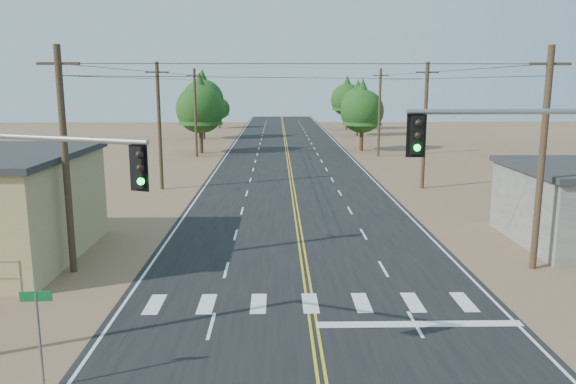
{
  "coord_description": "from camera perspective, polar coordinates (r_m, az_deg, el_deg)",
  "views": [
    {
      "loc": [
        -1.27,
        -12.45,
        8.41
      ],
      "look_at": [
        -0.77,
        12.67,
        3.5
      ],
      "focal_mm": 35.0,
      "sensor_mm": 36.0,
      "label": 1
    }
  ],
  "objects": [
    {
      "name": "utility_pole_right_mid",
      "position": [
        46.1,
        13.73,
        6.65
      ],
      "size": [
        1.8,
        0.3,
        10.0
      ],
      "color": "#4C3826",
      "rests_on": "ground"
    },
    {
      "name": "utility_pole_left_near",
      "position": [
        26.34,
        -21.68,
        3.09
      ],
      "size": [
        1.8,
        0.3,
        10.0
      ],
      "color": "#4C3826",
      "rests_on": "ground"
    },
    {
      "name": "tree_right_mid",
      "position": [
        91.24,
        7.09,
        9.12
      ],
      "size": [
        5.37,
        5.37,
        8.95
      ],
      "color": "#3F2D1E",
      "rests_on": "ground"
    },
    {
      "name": "tree_right_near",
      "position": [
        70.82,
        7.55,
        8.59
      ],
      "size": [
        5.38,
        5.38,
        8.97
      ],
      "color": "#3F2D1E",
      "rests_on": "ground"
    },
    {
      "name": "tree_right_far",
      "position": [
        103.3,
        6.01,
        9.63
      ],
      "size": [
        5.84,
        5.84,
        9.73
      ],
      "color": "#3F2D1E",
      "rests_on": "ground"
    },
    {
      "name": "signal_mast_right",
      "position": [
        19.33,
        25.68,
        0.67
      ],
      "size": [
        6.97,
        0.54,
        7.76
      ],
      "rotation": [
        0.0,
        0.0,
        0.02
      ],
      "color": "gray",
      "rests_on": "ground"
    },
    {
      "name": "utility_pole_left_mid",
      "position": [
        45.52,
        -12.94,
        6.63
      ],
      "size": [
        1.8,
        0.3,
        10.0
      ],
      "color": "#4C3826",
      "rests_on": "ground"
    },
    {
      "name": "tree_left_near",
      "position": [
        68.57,
        -8.93,
        8.83
      ],
      "size": [
        5.8,
        5.8,
        9.66
      ],
      "color": "#3F2D1E",
      "rests_on": "ground"
    },
    {
      "name": "street_sign",
      "position": [
        17.13,
        -24.02,
        -12.18
      ],
      "size": [
        0.85,
        0.08,
        2.88
      ],
      "rotation": [
        0.0,
        0.0,
        0.05
      ],
      "color": "gray",
      "rests_on": "ground"
    },
    {
      "name": "tree_left_far",
      "position": [
        106.94,
        -7.01,
        8.64
      ],
      "size": [
        3.98,
        3.98,
        6.64
      ],
      "color": "#3F2D1E",
      "rests_on": "ground"
    },
    {
      "name": "tree_left_mid",
      "position": [
        86.22,
        -8.66,
        9.6
      ],
      "size": [
        6.29,
        6.29,
        10.49
      ],
      "color": "#3F2D1E",
      "rests_on": "ground"
    },
    {
      "name": "signal_mast_left",
      "position": [
        17.73,
        -25.58,
        -1.59
      ],
      "size": [
        5.98,
        2.63,
        7.13
      ],
      "rotation": [
        0.0,
        0.0,
        -0.38
      ],
      "color": "gray",
      "rests_on": "ground"
    },
    {
      "name": "utility_pole_right_far",
      "position": [
        65.6,
        9.27,
        8.03
      ],
      "size": [
        1.8,
        0.3,
        10.0
      ],
      "color": "#4C3826",
      "rests_on": "ground"
    },
    {
      "name": "utility_pole_right_near",
      "position": [
        27.34,
        24.4,
        3.15
      ],
      "size": [
        1.8,
        0.3,
        10.0
      ],
      "color": "#4C3826",
      "rests_on": "ground"
    },
    {
      "name": "road",
      "position": [
        43.3,
        0.55,
        -0.13
      ],
      "size": [
        15.0,
        200.0,
        0.02
      ],
      "primitive_type": "cube",
      "color": "black",
      "rests_on": "ground"
    },
    {
      "name": "utility_pole_left_far",
      "position": [
        65.19,
        -9.38,
        8.01
      ],
      "size": [
        1.8,
        0.3,
        10.0
      ],
      "color": "#4C3826",
      "rests_on": "ground"
    }
  ]
}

